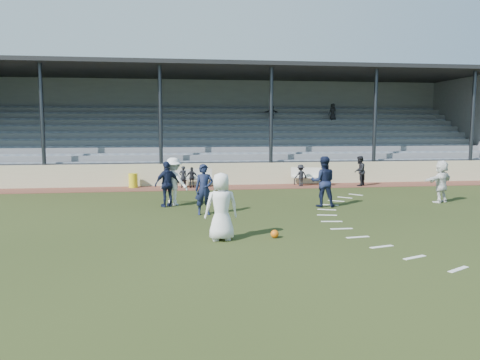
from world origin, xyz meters
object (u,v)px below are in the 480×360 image
Objects in this scene: bench_left at (193,176)px; official at (359,171)px; player_white_lead at (221,207)px; football at (275,234)px; bench_right at (310,175)px; trash_bin at (133,180)px; player_navy_lead at (204,189)px.

bench_left is 8.90m from official.
football is at bearing 176.43° from player_white_lead.
bench_left is 1.25× the size of official.
player_white_lead is (-1.53, -0.04, 0.84)m from football.
player_white_lead reaches higher than official.
football is 13.05m from official.
player_white_lead is at bearing -178.65° from football.
player_white_lead is (-5.99, -11.70, 0.37)m from bench_right.
bench_right is 12.49m from football.
player_white_lead reaches higher than football.
bench_left is 11.92m from football.
trash_bin is 12.42m from player_white_lead.
player_navy_lead is (-1.77, 3.87, 0.80)m from football.
bench_left is 3.13m from trash_bin.
player_white_lead is at bearing -86.87° from player_navy_lead.
bench_right is 9.97m from player_navy_lead.
player_navy_lead is (0.09, -7.89, 0.34)m from bench_left.
player_navy_lead reaches higher than bench_right.
player_navy_lead is (-0.24, 3.91, -0.03)m from player_white_lead.
official is (7.01, 10.99, 0.71)m from football.
bench_right is at bearing -1.85° from bench_left.
football is 0.12× the size of player_white_lead.
football is at bearing -81.97° from bench_left.
bench_left is at bearing -2.17° from trash_bin.
player_white_lead reaches higher than bench_right.
player_navy_lead reaches higher than official.
player_navy_lead is at bearing -10.69° from official.
player_white_lead is at bearing -73.89° from trash_bin.
trash_bin is at bearing -161.12° from bench_right.
football is at bearing 7.76° from official.
player_white_lead reaches higher than player_navy_lead.
trash_bin is 8.64m from player_navy_lead.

